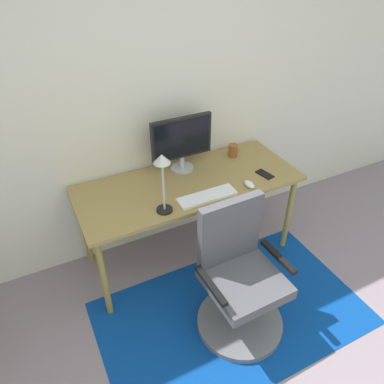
% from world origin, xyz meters
% --- Properties ---
extents(wall_back, '(6.00, 0.10, 2.60)m').
position_xyz_m(wall_back, '(0.00, 2.20, 1.30)').
color(wall_back, silver).
rests_on(wall_back, ground).
extents(area_rug, '(1.88, 1.12, 0.01)m').
position_xyz_m(area_rug, '(0.16, 1.10, 0.00)').
color(area_rug, navy).
rests_on(area_rug, ground).
extents(desk, '(1.68, 0.68, 0.74)m').
position_xyz_m(desk, '(0.16, 1.79, 0.67)').
color(desk, olive).
rests_on(desk, ground).
extents(monitor, '(0.48, 0.18, 0.43)m').
position_xyz_m(monitor, '(0.20, 1.99, 0.99)').
color(monitor, '#B2B2B7').
rests_on(monitor, desk).
extents(keyboard, '(0.43, 0.13, 0.02)m').
position_xyz_m(keyboard, '(0.19, 1.56, 0.74)').
color(keyboard, white).
rests_on(keyboard, desk).
extents(computer_mouse, '(0.06, 0.10, 0.03)m').
position_xyz_m(computer_mouse, '(0.53, 1.54, 0.75)').
color(computer_mouse, white).
rests_on(computer_mouse, desk).
extents(coffee_cup, '(0.08, 0.08, 0.11)m').
position_xyz_m(coffee_cup, '(0.66, 1.98, 0.79)').
color(coffee_cup, brown).
rests_on(coffee_cup, desk).
extents(cell_phone, '(0.09, 0.15, 0.01)m').
position_xyz_m(cell_phone, '(0.73, 1.62, 0.74)').
color(cell_phone, black).
rests_on(cell_phone, desk).
extents(desk_lamp, '(0.11, 0.11, 0.43)m').
position_xyz_m(desk_lamp, '(-0.14, 1.56, 1.05)').
color(desk_lamp, black).
rests_on(desk_lamp, desk).
extents(office_chair, '(0.60, 0.60, 0.95)m').
position_xyz_m(office_chair, '(0.16, 1.05, 0.36)').
color(office_chair, slate).
rests_on(office_chair, ground).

